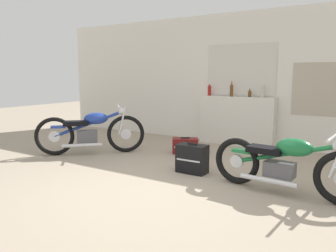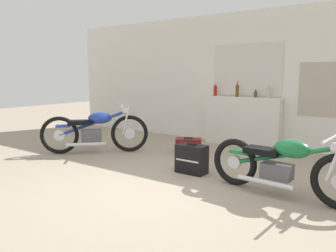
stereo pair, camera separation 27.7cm
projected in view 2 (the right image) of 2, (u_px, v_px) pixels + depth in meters
The scene contains 11 objects.
ground_plane at pixel (151, 190), 4.25m from camera, with size 24.00×24.00×0.00m, color gray.
wall_back at pixel (253, 79), 6.85m from camera, with size 10.00×0.07×2.80m.
sill_counter at pixel (242, 121), 6.91m from camera, with size 1.61×0.28×1.04m.
bottle_leftmost at pixel (215, 90), 7.19m from camera, with size 0.08×0.08×0.28m.
bottle_left_center at pixel (237, 90), 6.86m from camera, with size 0.07×0.07×0.32m.
bottle_center at pixel (255, 94), 6.70m from camera, with size 0.07×0.07×0.17m.
bottle_right_center at pixel (269, 91), 6.51m from camera, with size 0.08×0.08×0.30m.
motorcycle_green at pixel (282, 165), 4.01m from camera, with size 1.94×0.64×0.81m.
motorcycle_blue at pixel (95, 130), 6.26m from camera, with size 1.54×1.44×0.92m.
hard_case_darkred at pixel (188, 146), 6.26m from camera, with size 0.55×0.47×0.31m.
hard_case_black at pixel (192, 159), 4.99m from camera, with size 0.46×0.27×0.46m.
Camera 2 is at (2.52, -3.21, 1.48)m, focal length 35.00 mm.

